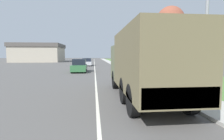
{
  "coord_description": "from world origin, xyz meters",
  "views": [
    {
      "loc": [
        -0.13,
        1.11,
        2.1
      ],
      "look_at": [
        0.89,
        10.85,
        1.26
      ],
      "focal_mm": 28.0,
      "sensor_mm": 36.0,
      "label": 1
    }
  ],
  "objects_px": {
    "lamp_post": "(203,7)",
    "pickup_truck": "(173,68)",
    "military_truck": "(144,62)",
    "car_second_ahead": "(87,62)",
    "car_nearest_ahead": "(79,66)"
  },
  "relations": [
    {
      "from": "pickup_truck",
      "to": "lamp_post",
      "type": "bearing_deg",
      "value": -107.63
    },
    {
      "from": "military_truck",
      "to": "pickup_truck",
      "type": "relative_size",
      "value": 1.47
    },
    {
      "from": "pickup_truck",
      "to": "lamp_post",
      "type": "xyz_separation_m",
      "value": [
        -2.55,
        -8.03,
        3.27
      ]
    },
    {
      "from": "car_second_ahead",
      "to": "lamp_post",
      "type": "xyz_separation_m",
      "value": [
        6.05,
        -27.97,
        3.48
      ]
    },
    {
      "from": "military_truck",
      "to": "pickup_truck",
      "type": "height_order",
      "value": "military_truck"
    },
    {
      "from": "military_truck",
      "to": "car_second_ahead",
      "type": "height_order",
      "value": "military_truck"
    },
    {
      "from": "car_second_ahead",
      "to": "pickup_truck",
      "type": "relative_size",
      "value": 0.92
    },
    {
      "from": "lamp_post",
      "to": "pickup_truck",
      "type": "bearing_deg",
      "value": 72.37
    },
    {
      "from": "car_nearest_ahead",
      "to": "pickup_truck",
      "type": "relative_size",
      "value": 0.78
    },
    {
      "from": "pickup_truck",
      "to": "lamp_post",
      "type": "height_order",
      "value": "lamp_post"
    },
    {
      "from": "car_second_ahead",
      "to": "pickup_truck",
      "type": "bearing_deg",
      "value": -66.67
    },
    {
      "from": "military_truck",
      "to": "pickup_truck",
      "type": "xyz_separation_m",
      "value": [
        4.87,
        7.21,
        -0.87
      ]
    },
    {
      "from": "car_second_ahead",
      "to": "lamp_post",
      "type": "distance_m",
      "value": 28.82
    },
    {
      "from": "pickup_truck",
      "to": "car_second_ahead",
      "type": "bearing_deg",
      "value": 113.33
    },
    {
      "from": "car_nearest_ahead",
      "to": "military_truck",
      "type": "bearing_deg",
      "value": -73.35
    }
  ]
}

